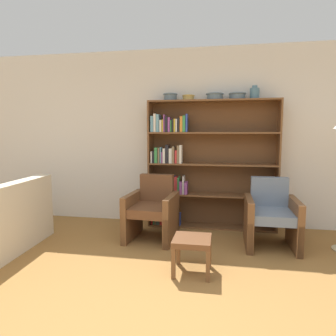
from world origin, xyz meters
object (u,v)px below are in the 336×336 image
Objects in this scene: vase_tall at (255,93)px; bowl_brass at (188,97)px; armchair_cushioned at (271,216)px; footstool at (192,244)px; armchair_leather at (152,210)px; bowl_stoneware at (170,97)px; bowl_terracotta at (215,96)px; bookshelf at (199,166)px; bowl_sage at (237,96)px.

bowl_brass is at bearing 180.00° from vase_tall.
armchair_cushioned reaches higher than footstool.
armchair_leather is 1.14m from footstool.
bowl_stoneware is 1.14× the size of vase_tall.
footstool is (-0.17, -1.57, -1.68)m from bowl_terracotta.
bowl_stoneware is at bearing -98.53° from armchair_leather.
bowl_terracotta reaches higher than footstool.
bookshelf is 1.72m from footstool.
vase_tall is 0.22× the size of armchair_cushioned.
bookshelf is 1.33m from vase_tall.
bowl_stoneware reaches higher than bowl_terracotta.
footstool is at bearing -115.02° from vase_tall.
armchair_cushioned is at bearing -24.13° from bowl_stoneware.
bowl_sage reaches higher than bowl_brass.
vase_tall is 0.22× the size of armchair_leather.
bowl_stoneware is at bearing 107.64° from footstool.
armchair_leather is at bearing -141.62° from bowl_terracotta.
footstool is (-0.73, -1.57, -1.71)m from vase_tall.
bowl_sage is 0.65× the size of footstool.
bowl_stoneware is 0.25× the size of armchair_cushioned.
vase_tall is at bearing 0.00° from bowl_brass.
bowl_stoneware reaches higher than bookshelf.
bowl_stoneware is at bearing -180.00° from bowl_terracotta.
footstool is (0.22, -1.57, -1.67)m from bowl_brass.
vase_tall is 0.50× the size of footstool.
bookshelf is 10.06× the size of vase_tall.
footstool is at bearing 128.04° from armchair_leather.
armchair_cushioned is at bearing 45.36° from footstool.
bowl_sage is (0.32, -0.00, -0.00)m from bowl_terracotta.
bowl_sage is 2.06m from armchair_leather.
bookshelf is at bearing -33.31° from armchair_cushioned.
bookshelf reaches higher than armchair_cushioned.
bowl_sage is at bearing 0.00° from bowl_brass.
bowl_terracotta reaches higher than armchair_cushioned.
bookshelf is 7.67× the size of bowl_sage.
bowl_stoneware is 0.28m from bowl_brass.
vase_tall is (1.23, 0.00, 0.02)m from bowl_stoneware.
bowl_stoneware is 0.67m from bowl_terracotta.
bowl_terracotta is at bearing -4.34° from bookshelf.
bowl_terracotta is 0.32m from bowl_sage.
bowl_sage is at bearing -55.27° from armchair_cushioned.
bowl_stoneware reaches higher than armchair_leather.
vase_tall is 1.76m from armchair_cushioned.
bowl_stoneware is 0.84× the size of bowl_terracotta.
vase_tall is (0.24, 0.00, 0.03)m from bowl_sage.
bowl_brass is at bearing -119.28° from armchair_leather.
armchair_cushioned is (1.42, -0.64, -1.60)m from bowl_stoneware.
bookshelf is at bearing 175.66° from bowl_terracotta.
armchair_leather is (-0.14, -0.64, -1.60)m from bowl_stoneware.
bowl_stoneware is at bearing -177.91° from bookshelf.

